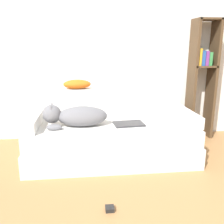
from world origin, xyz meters
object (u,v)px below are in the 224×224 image
couch (111,140)px  bookshelf (202,74)px  throw_pillow (77,84)px  dog (75,116)px  laptop (129,124)px  power_adapter (110,209)px

couch → bookshelf: bearing=23.7°
throw_pillow → bookshelf: (1.67, 0.20, 0.09)m
couch → dog: (-0.39, -0.08, 0.32)m
throw_pillow → laptop: bearing=-38.9°
bookshelf → throw_pillow: bearing=-173.0°
laptop → throw_pillow: (-0.56, 0.45, 0.38)m
couch → laptop: laptop is taller
bookshelf → power_adapter: size_ratio=22.98×
laptop → bookshelf: (1.11, 0.65, 0.46)m
dog → throw_pillow: 0.52m
throw_pillow → power_adapter: bearing=-79.1°
bookshelf → power_adapter: bearing=-132.4°
dog → bookshelf: size_ratio=0.43×
couch → laptop: 0.30m
laptop → couch: bearing=150.1°
throw_pillow → power_adapter: (0.26, -1.34, -0.78)m
dog → bookshelf: bearing=21.0°
dog → laptop: (0.57, -0.01, -0.11)m
power_adapter → throw_pillow: bearing=100.9°
dog → laptop: dog is taller
laptop → bookshelf: bookshelf is taller
throw_pillow → bookshelf: bookshelf is taller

